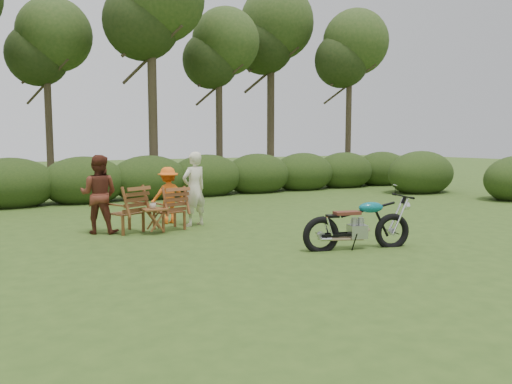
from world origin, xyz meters
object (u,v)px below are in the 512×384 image
adult_b (100,233)px  child (169,223)px  lawn_chair_right (169,229)px  cup (153,206)px  lawn_chair_left (127,232)px  motorcycle (357,249)px  side_table (155,221)px  adult_a (195,226)px

adult_b → child: 1.68m
lawn_chair_right → cup: bearing=25.2°
lawn_chair_left → child: 1.31m
motorcycle → side_table: (-2.59, 3.08, 0.26)m
lawn_chair_right → child: (0.26, 0.76, 0.00)m
adult_a → adult_b: size_ratio=1.03×
adult_a → side_table: bearing=9.8°
lawn_chair_right → lawn_chair_left: lawn_chair_left is taller
lawn_chair_right → child: child is taller
side_table → adult_b: bearing=147.2°
side_table → child: child is taller
side_table → child: bearing=57.9°
lawn_chair_right → lawn_chair_left: size_ratio=0.95×
child → lawn_chair_right: bearing=70.8°
cup → adult_a: bearing=23.0°
motorcycle → side_table: size_ratio=3.65×
motorcycle → adult_b: size_ratio=1.19×
side_table → child: (0.67, 1.07, -0.26)m
lawn_chair_right → cup: 0.77m
lawn_chair_right → adult_b: size_ratio=0.57×
motorcycle → lawn_chair_right: bearing=137.9°
cup → adult_b: 1.23m
lawn_chair_right → adult_a: 0.67m
motorcycle → child: child is taller
cup → adult_b: size_ratio=0.08×
lawn_chair_right → child: 0.81m
motorcycle → lawn_chair_left: motorcycle is taller
lawn_chair_left → cup: (0.44, -0.40, 0.56)m
motorcycle → cup: bearing=145.4°
lawn_chair_left → adult_b: 0.52m
adult_b → child: adult_b is taller
motorcycle → side_table: 4.03m
lawn_chair_right → side_table: bearing=28.7°
lawn_chair_left → lawn_chair_right: bearing=149.1°
lawn_chair_left → adult_a: 1.52m
adult_a → child: (-0.38, 0.59, 0.00)m
motorcycle → child: bearing=129.9°
adult_b → motorcycle: bearing=164.3°
lawn_chair_right → motorcycle: bearing=114.9°
lawn_chair_right → adult_b: bearing=-20.9°
motorcycle → cup: (-2.63, 3.09, 0.56)m
motorcycle → adult_b: (-3.55, 3.69, 0.00)m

